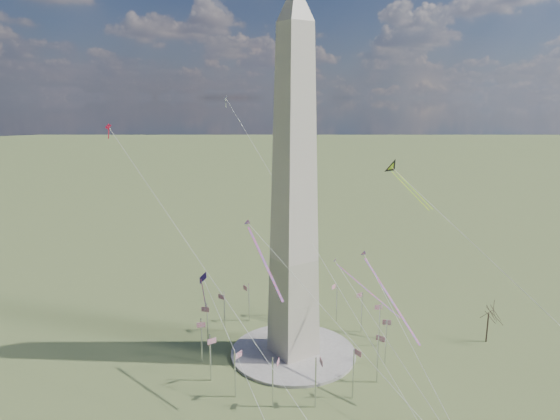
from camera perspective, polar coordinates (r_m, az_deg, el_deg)
ground at (r=150.13m, az=1.51°, el=-16.08°), size 2000.00×2000.00×0.00m
plaza at (r=149.93m, az=1.51°, el=-15.95°), size 36.00×36.00×0.80m
washington_monument at (r=133.81m, az=1.63°, el=2.23°), size 15.56×15.56×100.00m
flagpole_ring at (r=146.76m, az=1.53°, el=-13.59°), size 54.40×54.40×13.00m
tree_near at (r=164.55m, az=22.77°, el=-10.64°), size 7.88×7.88×13.79m
kite_delta_black at (r=160.74m, az=12.92°, el=4.48°), size 6.48×17.13×14.05m
kite_diamond_purple at (r=133.50m, az=-8.78°, el=-8.07°), size 2.42×3.53×10.38m
kite_streamer_left at (r=131.56m, az=11.46°, el=-8.12°), size 4.52×24.34×16.74m
kite_streamer_mid at (r=121.95m, az=-2.43°, el=-4.48°), size 3.93×21.32×14.66m
kite_streamer_right at (r=159.96m, az=8.74°, el=-7.93°), size 11.24×20.97×15.60m
kite_small_red at (r=146.13m, az=-19.03°, el=8.84°), size 1.49×1.38×4.14m
kite_small_white at (r=174.07m, az=-6.23°, el=12.48°), size 1.31×1.93×4.08m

